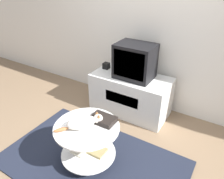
% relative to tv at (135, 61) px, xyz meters
% --- Properties ---
extents(ground_plane, '(12.00, 12.00, 0.00)m').
position_rel_tv_xyz_m(ground_plane, '(0.08, -1.16, -0.83)').
color(ground_plane, '#7F664C').
extents(wall_back, '(8.00, 0.05, 2.60)m').
position_rel_tv_xyz_m(wall_back, '(0.08, 0.37, 0.47)').
color(wall_back, silver).
rests_on(wall_back, ground_plane).
extents(rug, '(2.05, 1.25, 0.02)m').
position_rel_tv_xyz_m(rug, '(0.08, -1.16, -0.82)').
color(rug, '#1E2333').
rests_on(rug, ground_plane).
extents(tv_stand, '(1.14, 0.57, 0.59)m').
position_rel_tv_xyz_m(tv_stand, '(-0.04, 0.00, -0.54)').
color(tv_stand, silver).
rests_on(tv_stand, ground_plane).
extents(tv, '(0.52, 0.39, 0.49)m').
position_rel_tv_xyz_m(tv, '(0.00, 0.00, 0.00)').
color(tv, black).
rests_on(tv, tv_stand).
extents(speaker, '(0.09, 0.09, 0.09)m').
position_rel_tv_xyz_m(speaker, '(-0.50, 0.05, -0.20)').
color(speaker, black).
rests_on(speaker, tv_stand).
extents(coffee_table, '(0.70, 0.70, 0.49)m').
position_rel_tv_xyz_m(coffee_table, '(0.04, -1.16, -0.51)').
color(coffee_table, '#B2B2B7').
rests_on(coffee_table, rug).
extents(dvd_box, '(0.27, 0.18, 0.06)m').
position_rel_tv_xyz_m(dvd_box, '(0.13, -1.00, -0.29)').
color(dvd_box, black).
rests_on(dvd_box, coffee_table).
extents(cat, '(0.35, 0.44, 0.13)m').
position_rel_tv_xyz_m(cat, '(0.01, -1.17, -0.26)').
color(cat, silver).
rests_on(cat, coffee_table).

